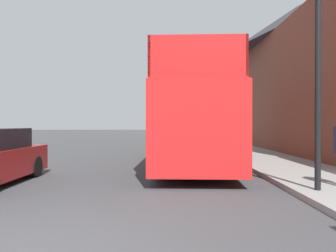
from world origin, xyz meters
The scene contains 8 objects.
ground_plane centered at (0.00, 21.00, 0.00)m, with size 144.00×144.00×0.00m, color #3D3D3F.
sidewalk centered at (6.09, 18.00, 0.07)m, with size 2.98×108.00×0.14m.
brick_terrace_rear centered at (10.58, 18.67, 4.81)m, with size 6.00×22.11×9.62m.
tour_bus centered at (2.76, 9.83, 1.75)m, with size 2.99×10.89×3.87m.
parked_car_ahead_of_bus centered at (3.47, 18.64, 0.67)m, with size 1.94×4.06×1.44m.
lamp_post_nearest centered at (5.11, 3.72, 3.55)m, with size 0.35×0.35×4.97m.
lamp_post_second centered at (5.14, 13.16, 3.57)m, with size 0.35×0.35×5.01m.
lamp_post_third centered at (5.14, 22.60, 3.42)m, with size 0.35×0.35×4.77m.
Camera 1 is at (1.79, -3.51, 1.60)m, focal length 35.00 mm.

